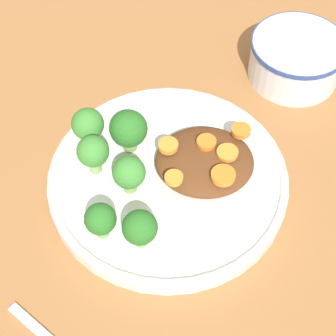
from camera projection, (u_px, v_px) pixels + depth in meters
ground_plane at (168, 185)px, 0.65m from camera, size 4.00×4.00×0.00m
plate at (168, 179)px, 0.64m from camera, size 0.27×0.27×0.02m
dip_bowl at (296, 57)px, 0.73m from camera, size 0.12×0.12×0.06m
stew_mound at (205, 161)px, 0.63m from camera, size 0.11×0.10×0.03m
broccoli_floret_0 at (129, 173)px, 0.60m from camera, size 0.04×0.04×0.05m
broccoli_floret_1 at (93, 152)px, 0.62m from camera, size 0.04×0.04×0.05m
broccoli_floret_2 at (140, 228)px, 0.57m from camera, size 0.04×0.04×0.05m
broccoli_floret_3 at (129, 129)px, 0.64m from camera, size 0.04×0.04×0.06m
broccoli_floret_4 at (100, 220)px, 0.57m from camera, size 0.03×0.03×0.05m
broccoli_floret_5 at (88, 125)px, 0.65m from camera, size 0.04×0.04×0.05m
carrot_slice_0 at (206, 142)px, 0.63m from camera, size 0.02×0.02×0.01m
carrot_slice_1 at (169, 146)px, 0.63m from camera, size 0.02×0.02×0.01m
carrot_slice_2 at (241, 131)px, 0.64m from camera, size 0.02×0.02×0.01m
carrot_slice_3 at (227, 153)px, 0.62m from camera, size 0.02×0.02×0.00m
carrot_slice_4 at (174, 178)px, 0.60m from camera, size 0.02×0.02×0.01m
carrot_slice_5 at (223, 175)px, 0.60m from camera, size 0.03×0.03×0.01m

